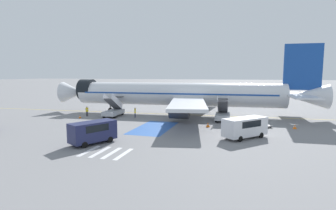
# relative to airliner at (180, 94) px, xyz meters

# --- Properties ---
(ground_plane) EXTENTS (600.00, 600.00, 0.00)m
(ground_plane) POSITION_rel_airliner_xyz_m (0.70, 0.23, -3.66)
(ground_plane) COLOR slate
(apron_leadline_yellow) EXTENTS (80.63, 4.62, 0.01)m
(apron_leadline_yellow) POSITION_rel_airliner_xyz_m (-0.65, -0.04, -3.66)
(apron_leadline_yellow) COLOR gold
(apron_leadline_yellow) RESTS_ON ground_plane
(apron_stand_patch_blue) EXTENTS (4.61, 9.65, 0.01)m
(apron_stand_patch_blue) POSITION_rel_airliner_xyz_m (-0.65, -12.30, -3.66)
(apron_stand_patch_blue) COLOR #2856A8
(apron_stand_patch_blue) RESTS_ON ground_plane
(apron_walkway_bar_0) EXTENTS (0.44, 3.60, 0.01)m
(apron_walkway_bar_0) POSITION_rel_airliner_xyz_m (-3.05, -24.17, -3.66)
(apron_walkway_bar_0) COLOR silver
(apron_walkway_bar_0) RESTS_ON ground_plane
(apron_walkway_bar_1) EXTENTS (0.44, 3.60, 0.01)m
(apron_walkway_bar_1) POSITION_rel_airliner_xyz_m (-1.85, -24.17, -3.66)
(apron_walkway_bar_1) COLOR silver
(apron_walkway_bar_1) RESTS_ON ground_plane
(apron_walkway_bar_2) EXTENTS (0.44, 3.60, 0.01)m
(apron_walkway_bar_2) POSITION_rel_airliner_xyz_m (-0.65, -24.17, -3.66)
(apron_walkway_bar_2) COLOR silver
(apron_walkway_bar_2) RESTS_ON ground_plane
(apron_walkway_bar_3) EXTENTS (0.44, 3.60, 0.01)m
(apron_walkway_bar_3) POSITION_rel_airliner_xyz_m (0.55, -24.17, -3.66)
(apron_walkway_bar_3) COLOR silver
(apron_walkway_bar_3) RESTS_ON ground_plane
(airliner) EXTENTS (47.47, 34.08, 12.03)m
(airliner) POSITION_rel_airliner_xyz_m (0.00, 0.00, 0.00)
(airliner) COLOR silver
(airliner) RESTS_ON ground_plane
(boarding_stairs_forward) EXTENTS (2.46, 5.33, 4.09)m
(boarding_stairs_forward) POSITION_rel_airliner_xyz_m (-10.49, -5.17, -2.66)
(boarding_stairs_forward) COLOR #ADB2BA
(boarding_stairs_forward) RESTS_ON ground_plane
(boarding_stairs_aft) EXTENTS (2.46, 5.33, 4.11)m
(boarding_stairs_aft) POSITION_rel_airliner_xyz_m (7.86, -4.16, -2.66)
(boarding_stairs_aft) COLOR #ADB2BA
(boarding_stairs_aft) RESTS_ON ground_plane
(fuel_tanker) EXTENTS (10.41, 2.91, 3.53)m
(fuel_tanker) POSITION_rel_airliner_xyz_m (5.82, 22.43, -1.87)
(fuel_tanker) COLOR #38383D
(fuel_tanker) RESTS_ON ground_plane
(service_van_0) EXTENTS (3.91, 5.10, 2.32)m
(service_van_0) POSITION_rel_airliner_xyz_m (-4.11, -21.74, -2.28)
(service_van_0) COLOR #1E234C
(service_van_0) RESTS_ON ground_plane
(service_van_2) EXTENTS (5.13, 5.30, 2.34)m
(service_van_2) POSITION_rel_airliner_xyz_m (11.14, -14.87, -2.27)
(service_van_2) COLOR silver
(service_van_2) RESTS_ON ground_plane
(baggage_cart) EXTENTS (2.83, 2.95, 0.87)m
(baggage_cart) POSITION_rel_airliner_xyz_m (13.40, -7.47, -3.41)
(baggage_cart) COLOR gray
(baggage_cart) RESTS_ON ground_plane
(ground_crew_0) EXTENTS (0.45, 0.27, 1.69)m
(ground_crew_0) POSITION_rel_airliner_xyz_m (-14.93, -6.30, -2.69)
(ground_crew_0) COLOR #2D2D33
(ground_crew_0) RESTS_ON ground_plane
(ground_crew_1) EXTENTS (0.40, 0.49, 1.68)m
(ground_crew_1) POSITION_rel_airliner_xyz_m (-6.40, -5.35, -2.69)
(ground_crew_1) COLOR #191E38
(ground_crew_1) RESTS_ON ground_plane
(traffic_cone_0) EXTENTS (0.44, 0.44, 0.49)m
(traffic_cone_0) POSITION_rel_airliner_xyz_m (-15.02, -8.27, -3.42)
(traffic_cone_0) COLOR orange
(traffic_cone_0) RESTS_ON ground_plane
(traffic_cone_1) EXTENTS (0.52, 0.52, 0.57)m
(traffic_cone_1) POSITION_rel_airliner_xyz_m (17.58, -7.79, -3.37)
(traffic_cone_1) COLOR orange
(traffic_cone_1) RESTS_ON ground_plane
(traffic_cone_2) EXTENTS (0.56, 0.56, 0.62)m
(traffic_cone_2) POSITION_rel_airliner_xyz_m (6.31, -9.76, -3.35)
(traffic_cone_2) COLOR orange
(traffic_cone_2) RESTS_ON ground_plane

